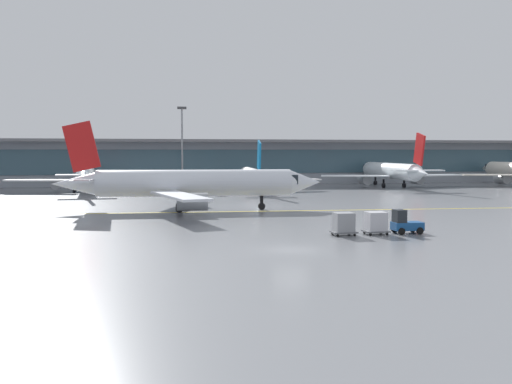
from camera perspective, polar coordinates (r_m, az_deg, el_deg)
ground_plane at (r=42.59m, az=3.44°, el=-5.68°), size 400.00×400.00×0.00m
taxiway_centreline_stripe at (r=68.84m, az=-5.80°, el=-1.97°), size 109.68×9.10×0.01m
terminal_concourse at (r=125.79m, az=-6.99°, el=2.97°), size 224.72×11.00×9.60m
gate_airplane_2 at (r=106.92m, az=-16.29°, el=1.57°), size 27.07×29.11×9.65m
gate_airplane_3 at (r=104.35m, az=-0.41°, el=1.57°), size 25.07×27.08×8.97m
gate_airplane_4 at (r=118.75m, az=13.08°, el=1.98°), size 29.37×31.58×10.47m
taxiing_regional_jet at (r=70.55m, az=-6.34°, el=0.79°), size 32.41×30.04×10.73m
baggage_tug at (r=52.39m, az=14.36°, el=-2.98°), size 2.62×1.66×2.10m
cargo_dolly_lead at (r=51.27m, az=11.64°, el=-2.91°), size 2.13×1.64×1.94m
cargo_dolly_trailing at (r=50.22m, az=8.56°, el=-3.02°), size 2.13×1.64×1.94m
apron_light_mast_1 at (r=116.50m, az=-7.24°, el=4.73°), size 1.80×0.36×15.91m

